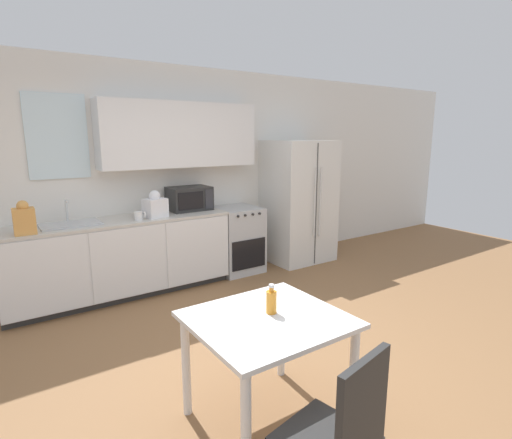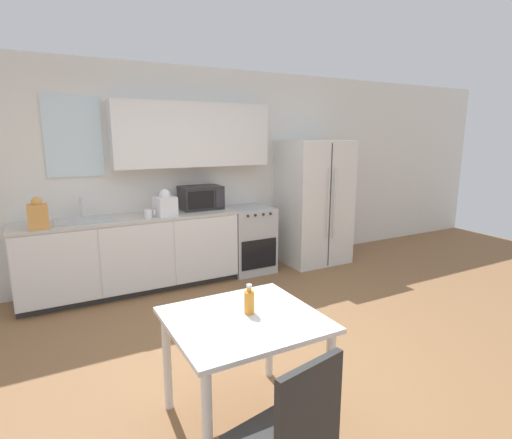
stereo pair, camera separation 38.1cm
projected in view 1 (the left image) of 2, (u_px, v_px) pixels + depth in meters
ground_plane at (255, 360)px, 3.33m from camera, size 12.00×12.00×0.00m
wall_back at (154, 167)px, 4.95m from camera, size 12.00×0.38×2.70m
kitchen_counter at (122, 257)px, 4.61m from camera, size 2.51×0.63×0.91m
oven_range at (236, 239)px, 5.47m from camera, size 0.59×0.64×0.89m
refrigerator at (298, 201)px, 5.90m from camera, size 0.93×0.80×1.77m
kitchen_sink at (70, 223)px, 4.24m from camera, size 0.59×0.39×0.25m
microwave at (189, 198)px, 5.07m from camera, size 0.52×0.37×0.30m
coffee_mug at (139, 216)px, 4.47m from camera, size 0.12×0.09×0.10m
grocery_bag_0 at (155, 206)px, 4.63m from camera, size 0.28×0.25×0.31m
grocery_bag_1 at (24, 219)px, 3.82m from camera, size 0.19×0.16×0.33m
dining_table at (268, 334)px, 2.50m from camera, size 0.92×0.84×0.73m
dining_chair_near at (344, 432)px, 1.78m from camera, size 0.47×0.47×0.93m
drink_bottle at (271, 301)px, 2.52m from camera, size 0.07×0.07×0.19m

